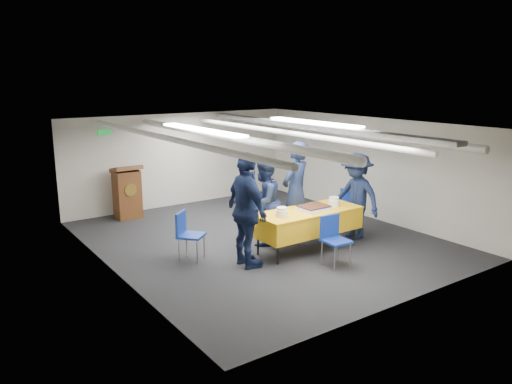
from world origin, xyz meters
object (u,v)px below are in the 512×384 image
Objects in this scene: chair_near at (333,235)px; sailor_a at (295,192)px; sailor_d at (356,196)px; serving_table at (308,221)px; sheet_cake at (314,208)px; sailor_b at (264,202)px; sailor_c at (247,211)px; podium at (127,192)px; chair_right at (345,206)px; chair_left at (187,231)px.

sailor_a reaches higher than chair_near.
sailor_a is at bearing -119.83° from sailor_d.
sailor_d reaches higher than serving_table.
serving_table is 3.79× the size of sheet_cake.
sailor_a is (0.29, 1.39, 0.46)m from chair_near.
sheet_cake is 0.84m from chair_near.
chair_near is at bearing -106.36° from sheet_cake.
sailor_b is at bearing 102.11° from chair_near.
sailor_c is (-1.47, 0.03, 0.17)m from sheet_cake.
chair_near is 0.50× the size of sailor_d.
chair_right is at bearing -46.48° from podium.
chair_right is 1.95m from sailor_b.
serving_table is 2.40× the size of chair_right.
sailor_a reaches higher than sailor_b.
sheet_cake is 0.65m from sailor_a.
chair_near is at bearing -99.80° from serving_table.
chair_right is (1.42, 0.47, -0.03)m from serving_table.
sailor_a is at bearing 75.20° from serving_table.
chair_right is 0.58m from sailor_d.
chair_near is at bearing -69.54° from podium.
sailor_d reaches higher than chair_near.
sailor_d reaches higher than sheet_cake.
sailor_c reaches higher than sailor_d.
sailor_c reaches higher than chair_right.
sailor_c is (-1.25, 0.79, 0.46)m from chair_near.
chair_near is (1.81, -4.86, -0.08)m from podium.
sailor_c reaches higher than chair_left.
podium is 0.74× the size of sailor_b.
chair_left is at bearing 174.01° from chair_right.
sailor_c is at bearing 1.97° from sailor_a.
serving_table is 0.85m from chair_near.
sailor_a is at bearing -58.80° from podium.
chair_near and chair_right have the same top height.
serving_table is at bearing -93.62° from sailor_d.
serving_table is 2.40× the size of chair_left.
chair_near and chair_left have the same top height.
chair_left is at bearing 139.24° from chair_near.
chair_near is 2.56m from chair_left.
serving_table is at bearing -83.07° from sailor_c.
serving_table is 1.30m from sailor_d.
chair_left is (-1.94, 1.67, 0.00)m from chair_near.
sailor_c is 1.14× the size of sailor_d.
sheet_cake is 0.99m from sailor_b.
chair_right is at bearing 39.87° from chair_near.
sailor_d is at bearing -83.65° from sailor_c.
chair_near is 0.44× the size of sailor_a.
podium is 1.44× the size of chair_near.
chair_near is at bearing 79.90° from sailor_b.
chair_right is (1.56, 1.31, 0.00)m from chair_near.
serving_table is 1.24× the size of sailor_b.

